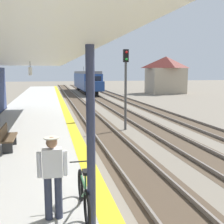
% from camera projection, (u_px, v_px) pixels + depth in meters
% --- Properties ---
extents(station_platform, '(5.00, 80.00, 0.91)m').
position_uv_depth(station_platform, '(30.00, 132.00, 15.30)').
color(station_platform, '#B7B5AD').
rests_on(station_platform, ground).
extents(track_pair_nearest_platform, '(2.34, 120.00, 0.16)m').
position_uv_depth(track_pair_nearest_platform, '(96.00, 123.00, 20.18)').
color(track_pair_nearest_platform, '#4C3D2D').
rests_on(track_pair_nearest_platform, ground).
extents(track_pair_middle, '(2.34, 120.00, 0.16)m').
position_uv_depth(track_pair_middle, '(140.00, 121.00, 20.93)').
color(track_pair_middle, '#4C3D2D').
rests_on(track_pair_middle, ground).
extents(track_pair_far_side, '(2.34, 120.00, 0.16)m').
position_uv_depth(track_pair_far_side, '(181.00, 119.00, 21.67)').
color(track_pair_far_side, '#4C3D2D').
rests_on(track_pair_far_side, ground).
extents(approaching_train, '(2.93, 19.60, 4.76)m').
position_uv_depth(approaching_train, '(86.00, 80.00, 50.42)').
color(approaching_train, navy).
rests_on(approaching_train, ground).
extents(commuter_person, '(0.59, 0.30, 1.67)m').
position_uv_depth(commuter_person, '(53.00, 173.00, 5.34)').
color(commuter_person, '#33384C').
rests_on(commuter_person, station_platform).
extents(bicycle_beside_commuter, '(0.48, 1.82, 1.04)m').
position_uv_depth(bicycle_beside_commuter, '(84.00, 195.00, 5.65)').
color(bicycle_beside_commuter, black).
rests_on(bicycle_beside_commuter, station_platform).
extents(rail_signal_post, '(0.32, 0.34, 5.20)m').
position_uv_depth(rail_signal_post, '(126.00, 81.00, 17.60)').
color(rail_signal_post, '#4C4C4C').
rests_on(rail_signal_post, ground).
extents(platform_bench, '(0.45, 1.60, 0.88)m').
position_uv_depth(platform_bench, '(7.00, 137.00, 10.31)').
color(platform_bench, brown).
rests_on(platform_bench, station_platform).
extents(distant_trackside_house, '(6.60, 5.28, 6.40)m').
position_uv_depth(distant_trackside_house, '(166.00, 74.00, 47.90)').
color(distant_trackside_house, tan).
rests_on(distant_trackside_house, ground).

